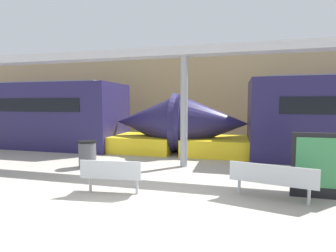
% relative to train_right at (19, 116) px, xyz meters
% --- Properties ---
extents(ground_plane, '(60.00, 60.00, 0.00)m').
position_rel_train_right_xyz_m(ground_plane, '(8.88, -6.15, -1.50)').
color(ground_plane, '#A8A093').
extents(station_wall, '(56.00, 0.20, 5.00)m').
position_rel_train_right_xyz_m(station_wall, '(8.88, 4.80, 1.00)').
color(station_wall, tan).
rests_on(station_wall, ground_plane).
extents(train_right, '(17.28, 2.93, 3.20)m').
position_rel_train_right_xyz_m(train_right, '(0.00, 0.00, 0.00)').
color(train_right, '#231E4C').
rests_on(train_right, ground_plane).
extents(bench_near, '(1.51, 0.59, 0.83)m').
position_rel_train_right_xyz_m(bench_near, '(8.11, -5.68, -1.02)').
color(bench_near, '#ADB2B7').
rests_on(bench_near, ground_plane).
extents(bench_far, '(1.88, 0.83, 0.83)m').
position_rel_train_right_xyz_m(bench_far, '(11.75, -5.17, -1.02)').
color(bench_far, '#ADB2B7').
rests_on(bench_far, ground_plane).
extents(trash_bin, '(0.60, 0.60, 0.90)m').
position_rel_train_right_xyz_m(trash_bin, '(6.10, -3.46, -1.05)').
color(trash_bin, '#4C4F54').
rests_on(trash_bin, ground_plane).
extents(poster_board, '(1.20, 0.07, 1.50)m').
position_rel_train_right_xyz_m(poster_board, '(12.80, -4.77, -0.75)').
color(poster_board, black).
rests_on(poster_board, ground_plane).
extents(support_column_near, '(0.25, 0.25, 3.72)m').
position_rel_train_right_xyz_m(support_column_near, '(9.24, -2.55, 0.36)').
color(support_column_near, gray).
rests_on(support_column_near, ground_plane).
extents(canopy_beam, '(28.00, 0.60, 0.28)m').
position_rel_train_right_xyz_m(canopy_beam, '(9.24, -2.55, 2.36)').
color(canopy_beam, '#B7B7BC').
rests_on(canopy_beam, support_column_near).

